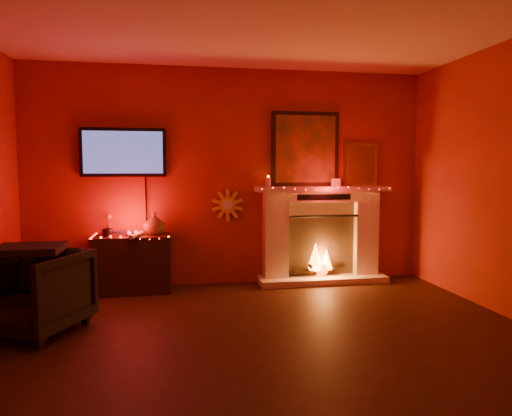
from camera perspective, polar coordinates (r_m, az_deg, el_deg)
The scene contains 6 objects.
room at distance 3.29m, azimuth 2.07°, elevation 3.12°, with size 5.00×5.00×5.00m.
fireplace at distance 5.94m, azimuth 8.05°, elevation -2.19°, with size 1.72×0.40×2.18m.
tv at distance 5.71m, azimuth -16.22°, elevation 6.66°, with size 1.00×0.07×1.24m.
sunburst_clock at distance 5.75m, azimuth -3.57°, elevation 0.38°, with size 0.40×0.03×0.40m.
console_table at distance 5.60m, azimuth -15.04°, elevation -6.33°, with size 0.89×0.58×0.94m.
armchair at distance 4.54m, azimuth -26.17°, elevation -9.44°, with size 0.78×0.81×0.73m, color black.
Camera 1 is at (-0.68, -3.22, 1.45)m, focal length 32.00 mm.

